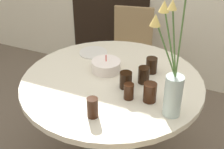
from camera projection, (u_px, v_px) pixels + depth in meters
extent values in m
cylinder|color=beige|center=(112.00, 82.00, 2.09)|extent=(1.22, 1.22, 0.04)
cylinder|color=#4C4742|center=(112.00, 124.00, 2.29)|extent=(0.10, 0.10, 0.70)
cube|color=beige|center=(130.00, 61.00, 3.04)|extent=(0.48, 0.48, 0.04)
cube|color=#997A51|center=(134.00, 30.00, 3.06)|extent=(0.38, 0.12, 0.46)
cylinder|color=#997A51|center=(110.00, 87.00, 3.04)|extent=(0.03, 0.03, 0.40)
cylinder|color=#997A51|center=(144.00, 91.00, 2.98)|extent=(0.03, 0.03, 0.40)
cylinder|color=#997A51|center=(116.00, 70.00, 3.32)|extent=(0.03, 0.03, 0.40)
cylinder|color=#997A51|center=(148.00, 73.00, 3.27)|extent=(0.03, 0.03, 0.40)
cylinder|color=white|center=(106.00, 66.00, 2.17)|extent=(0.20, 0.20, 0.08)
cylinder|color=#E54C4C|center=(106.00, 58.00, 2.13)|extent=(0.01, 0.01, 0.04)
cylinder|color=#B2C6C1|center=(173.00, 96.00, 1.71)|extent=(0.10, 0.10, 0.25)
cylinder|color=#4C7538|center=(166.00, 50.00, 1.54)|extent=(0.11, 0.10, 0.34)
cone|color=#EFCC66|center=(155.00, 20.00, 1.43)|extent=(0.05, 0.05, 0.06)
cylinder|color=#4C7538|center=(174.00, 44.00, 1.50)|extent=(0.04, 0.12, 0.43)
cone|color=#EFCC66|center=(173.00, 4.00, 1.35)|extent=(0.04, 0.04, 0.05)
cylinder|color=#4C7538|center=(181.00, 37.00, 1.48)|extent=(0.03, 0.10, 0.50)
cylinder|color=#4C7538|center=(170.00, 44.00, 1.55)|extent=(0.09, 0.04, 0.39)
cone|color=#EFCC66|center=(164.00, 6.00, 1.45)|extent=(0.05, 0.05, 0.06)
cylinder|color=silver|center=(93.00, 53.00, 2.41)|extent=(0.22, 0.22, 0.01)
cylinder|color=black|center=(152.00, 65.00, 2.14)|extent=(0.08, 0.08, 0.11)
cylinder|color=#33190C|center=(129.00, 91.00, 1.88)|extent=(0.06, 0.06, 0.10)
cylinder|color=black|center=(126.00, 80.00, 1.98)|extent=(0.08, 0.08, 0.11)
cylinder|color=black|center=(144.00, 75.00, 2.03)|extent=(0.07, 0.07, 0.11)
cylinder|color=#33190C|center=(93.00, 108.00, 1.72)|extent=(0.06, 0.06, 0.12)
cylinder|color=#33190C|center=(150.00, 92.00, 1.85)|extent=(0.08, 0.08, 0.12)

